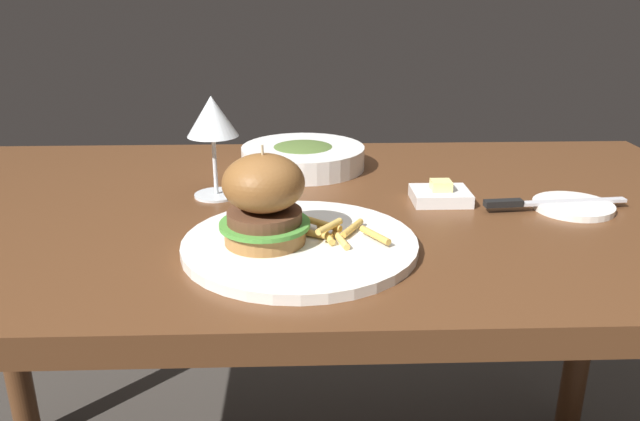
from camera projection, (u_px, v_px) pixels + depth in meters
name	position (u px, v px, depth m)	size (l,w,h in m)	color
dining_table	(303.00, 252.00, 1.04)	(1.48, 0.79, 0.74)	#56331C
main_plate	(306.00, 244.00, 0.83)	(0.31, 0.31, 0.01)	white
burger_sandwich	(267.00, 199.00, 0.80)	(0.12, 0.12, 0.13)	#9E6B38
fries_pile	(340.00, 231.00, 0.83)	(0.12, 0.09, 0.02)	#EABC5B
wine_glass	(215.00, 120.00, 1.00)	(0.08, 0.08, 0.17)	silver
bread_plate	(576.00, 206.00, 0.98)	(0.12, 0.12, 0.01)	white
table_knife	(545.00, 202.00, 0.97)	(0.23, 0.03, 0.01)	silver
butter_dish	(443.00, 195.00, 1.01)	(0.09, 0.08, 0.04)	white
soup_bowl	(305.00, 156.00, 1.19)	(0.24, 0.24, 0.05)	white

